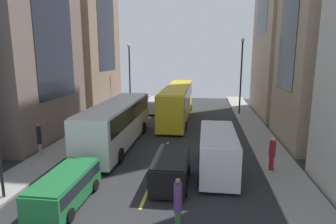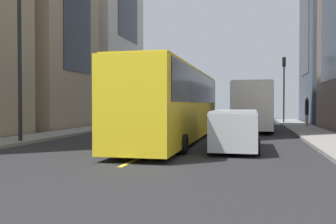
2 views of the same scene
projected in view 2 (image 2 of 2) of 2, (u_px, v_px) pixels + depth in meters
ground_plane at (192, 133)px, 24.43m from camera, size 41.60×41.60×0.00m
sidewalk_west at (315, 134)px, 22.76m from camera, size 2.39×44.00×0.15m
sidewalk_east at (84, 130)px, 26.11m from camera, size 2.39×44.00×0.15m
lane_stripe_0 at (219, 120)px, 44.91m from camera, size 0.16×2.00×0.01m
lane_stripe_1 at (212, 123)px, 36.72m from camera, size 0.16×2.00×0.01m
lane_stripe_2 at (200, 129)px, 28.53m from camera, size 0.16×2.00×0.01m
lane_stripe_3 at (179, 139)px, 20.34m from camera, size 0.16×2.00×0.01m
lane_stripe_4 at (130, 162)px, 12.15m from camera, size 0.16×2.00×0.01m
building_east_1 at (20, 6)px, 29.19m from camera, size 9.92×8.07×19.10m
city_bus_white at (252, 103)px, 27.90m from camera, size 2.80×11.74×3.35m
streetcar_yellow at (176, 99)px, 18.92m from camera, size 2.70×14.93×3.59m
delivery_van_white at (167, 108)px, 33.97m from camera, size 2.25×5.84×2.58m
car_green_0 at (249, 114)px, 36.81m from camera, size 1.91×4.60×1.53m
car_silver_1 at (235, 127)px, 15.25m from camera, size 1.92×4.64×1.64m
car_black_2 at (198, 114)px, 35.19m from camera, size 1.97×4.16×1.65m
pedestrian_crossing_near at (131, 111)px, 34.12m from camera, size 0.37×0.37×2.03m
pedestrian_crossing_mid at (197, 111)px, 39.32m from camera, size 0.34×0.34×2.23m
pedestrian_waiting_curb at (307, 110)px, 30.39m from camera, size 0.29×0.29×2.30m
traffic_light_near_corner at (284, 77)px, 36.05m from camera, size 0.32×0.44×6.25m
streetlamp_near at (19, 32)px, 17.70m from camera, size 0.44×0.44×8.62m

